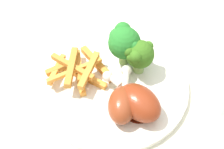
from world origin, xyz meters
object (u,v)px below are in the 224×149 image
object	(u,v)px
dining_table	(98,118)
chicken_drumstick_far	(138,101)
dinner_plate	(112,83)
chicken_drumstick_near	(123,102)
broccoli_floret_middle	(139,54)
carrot_fries_pile	(79,69)
broccoli_floret_front	(124,41)

from	to	relation	value
dining_table	chicken_drumstick_far	world-z (taller)	chicken_drumstick_far
dining_table	dinner_plate	bearing A→B (deg)	-156.00
dining_table	chicken_drumstick_near	distance (m)	0.14
broccoli_floret_middle	chicken_drumstick_near	distance (m)	0.09
broccoli_floret_middle	carrot_fries_pile	size ratio (longest dim) A/B	0.53
carrot_fries_pile	chicken_drumstick_near	size ratio (longest dim) A/B	1.07
dinner_plate	carrot_fries_pile	bearing A→B (deg)	-14.78
dinner_plate	chicken_drumstick_far	xyz separation A→B (m)	(-0.04, 0.06, 0.03)
broccoli_floret_middle	carrot_fries_pile	world-z (taller)	broccoli_floret_middle
dinner_plate	broccoli_floret_middle	bearing A→B (deg)	-150.18
dinner_plate	carrot_fries_pile	world-z (taller)	carrot_fries_pile
dining_table	carrot_fries_pile	size ratio (longest dim) A/B	9.91
dinner_plate	chicken_drumstick_far	bearing A→B (deg)	125.83
dinner_plate	chicken_drumstick_near	bearing A→B (deg)	106.80
dinner_plate	broccoli_floret_front	world-z (taller)	broccoli_floret_front
broccoli_floret_middle	chicken_drumstick_near	bearing A→B (deg)	71.37
dining_table	broccoli_floret_front	xyz separation A→B (m)	(-0.05, -0.06, 0.16)
dinner_plate	chicken_drumstick_near	xyz separation A→B (m)	(-0.02, 0.06, 0.03)
dinner_plate	broccoli_floret_front	xyz separation A→B (m)	(-0.02, -0.05, 0.06)
broccoli_floret_middle	chicken_drumstick_far	size ratio (longest dim) A/B	0.60
dining_table	chicken_drumstick_near	world-z (taller)	chicken_drumstick_near
chicken_drumstick_near	chicken_drumstick_far	xyz separation A→B (m)	(-0.02, -0.00, 0.00)
dinner_plate	broccoli_floret_middle	distance (m)	0.07
broccoli_floret_front	chicken_drumstick_near	world-z (taller)	broccoli_floret_front
broccoli_floret_front	chicken_drumstick_far	bearing A→B (deg)	101.07
carrot_fries_pile	chicken_drumstick_near	xyz separation A→B (m)	(-0.08, 0.08, 0.01)
carrot_fries_pile	chicken_drumstick_far	size ratio (longest dim) A/B	1.13
dinner_plate	broccoli_floret_front	distance (m)	0.08
broccoli_floret_front	carrot_fries_pile	distance (m)	0.09
broccoli_floret_front	chicken_drumstick_far	distance (m)	0.12
dining_table	broccoli_floret_front	world-z (taller)	broccoli_floret_front
broccoli_floret_middle	chicken_drumstick_far	world-z (taller)	broccoli_floret_middle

